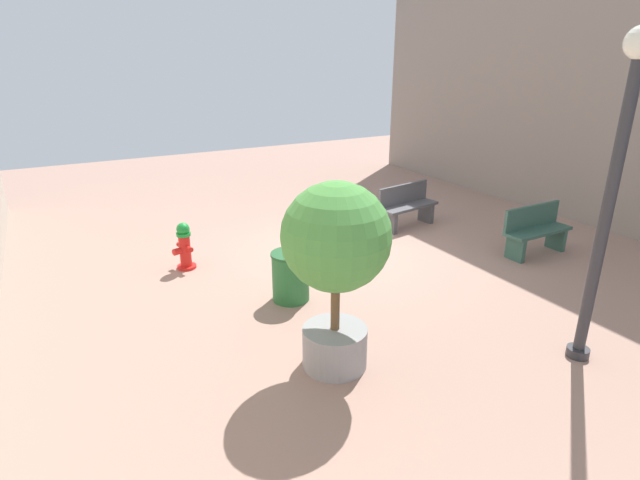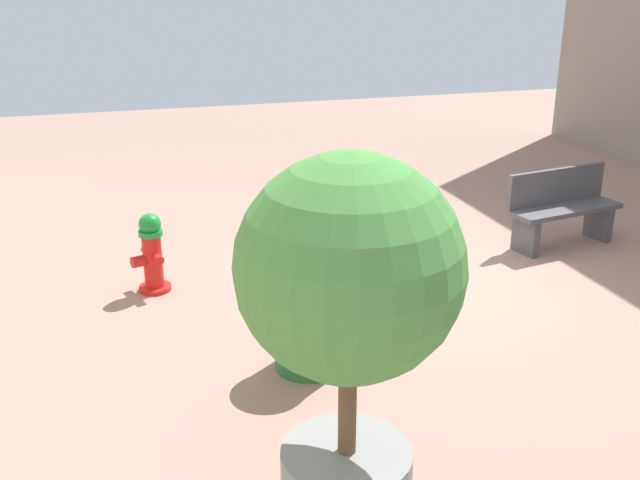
# 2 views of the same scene
# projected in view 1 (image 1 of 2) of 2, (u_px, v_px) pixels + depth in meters

# --- Properties ---
(ground_plane) EXTENTS (23.40, 23.40, 0.00)m
(ground_plane) POSITION_uv_depth(u_px,v_px,m) (338.00, 251.00, 9.99)
(ground_plane) COLOR #9E7A6B
(fire_hydrant) EXTENTS (0.41, 0.43, 0.87)m
(fire_hydrant) POSITION_uv_depth(u_px,v_px,m) (184.00, 246.00, 9.06)
(fire_hydrant) COLOR red
(fire_hydrant) RESTS_ON ground_plane
(bench_near) EXTENTS (1.54, 0.68, 0.95)m
(bench_near) POSITION_uv_depth(u_px,v_px,m) (407.00, 206.00, 11.27)
(bench_near) COLOR #4C4C51
(bench_near) RESTS_ON ground_plane
(bench_far) EXTENTS (1.47, 0.46, 0.95)m
(bench_far) POSITION_uv_depth(u_px,v_px,m) (535.00, 230.00, 9.72)
(bench_far) COLOR #33594C
(bench_far) RESTS_ON ground_plane
(planter_tree) EXTENTS (1.29, 1.29, 2.37)m
(planter_tree) POSITION_uv_depth(u_px,v_px,m) (336.00, 253.00, 5.82)
(planter_tree) COLOR gray
(planter_tree) RESTS_ON ground_plane
(street_lamp) EXTENTS (0.36, 0.36, 3.98)m
(street_lamp) POSITION_uv_depth(u_px,v_px,m) (616.00, 169.00, 5.68)
(street_lamp) COLOR #2D2D33
(street_lamp) RESTS_ON ground_plane
(trash_bin) EXTENTS (0.61, 0.61, 0.80)m
(trash_bin) POSITION_uv_depth(u_px,v_px,m) (291.00, 276.00, 7.91)
(trash_bin) COLOR #266633
(trash_bin) RESTS_ON ground_plane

